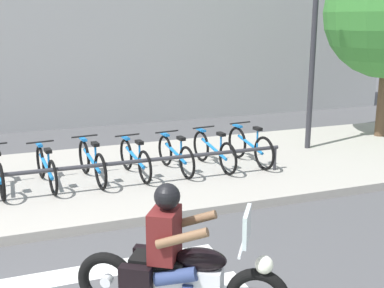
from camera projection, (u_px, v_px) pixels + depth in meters
The scene contains 12 objects.
sidewalk at pixel (24, 188), 8.82m from camera, with size 24.00×4.40×0.15m, color #A8A399.
crosswalk_stripe_4 at pixel (109, 269), 6.12m from camera, with size 2.80×0.40×0.01m, color white.
motorcycle at pixel (181, 277), 5.01m from camera, with size 1.92×1.32×1.23m.
rider at pixel (173, 243), 4.94m from camera, with size 0.77×0.73×1.44m.
bicycle_2 at pixel (46, 168), 8.61m from camera, with size 0.48×1.64×0.73m.
bicycle_3 at pixel (92, 162), 8.88m from camera, with size 0.48×1.66×0.77m.
bicycle_4 at pixel (135, 159), 9.15m from camera, with size 0.48×1.55×0.73m.
bicycle_5 at pixel (175, 155), 9.42m from camera, with size 0.48×1.56×0.73m.
bicycle_6 at pixel (214, 151), 9.69m from camera, with size 0.48×1.67×0.75m.
bicycle_7 at pixel (250, 146), 9.96m from camera, with size 0.48×1.62×0.79m.
bike_rack at pixel (121, 164), 8.49m from camera, with size 6.11×0.07×0.49m.
street_lamp at pixel (314, 40), 10.69m from camera, with size 0.28×0.28×4.18m.
Camera 1 is at (-0.19, -3.96, 2.98)m, focal length 46.68 mm.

